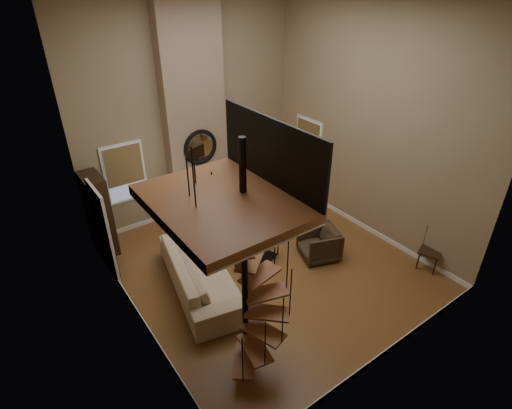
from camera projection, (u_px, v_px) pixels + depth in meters
ground at (266, 264)px, 9.24m from camera, size 6.00×6.50×0.01m
back_wall at (190, 113)px, 10.15m from camera, size 6.00×0.02×5.50m
front_wall at (409, 227)px, 5.58m from camera, size 6.00×0.02×5.50m
left_wall at (117, 196)px, 6.34m from camera, size 0.02×6.50×5.50m
right_wall at (370, 124)px, 9.38m from camera, size 0.02×6.50×5.50m
baseboard_back at (198, 205)px, 11.48m from camera, size 6.00×0.02×0.12m
baseboard_front at (379, 357)px, 6.93m from camera, size 6.00×0.02×0.12m
baseboard_left at (142, 319)px, 7.69m from camera, size 0.02×6.50×0.12m
baseboard_right at (355, 221)px, 10.72m from camera, size 0.02×6.50×0.12m
chimney_breast at (194, 115)px, 10.01m from camera, size 1.60×0.38×5.50m
hearth at (210, 216)px, 11.03m from camera, size 1.50×0.60×0.04m
firebox at (204, 195)px, 10.97m from camera, size 0.95×0.02×0.72m
mantel at (204, 176)px, 10.62m from camera, size 1.70×0.18×0.06m
mirror_frame at (200, 147)px, 10.26m from camera, size 0.94×0.10×0.94m
mirror_disc at (200, 147)px, 10.27m from camera, size 0.80×0.01×0.80m
vase_left at (184, 176)px, 10.29m from camera, size 0.24×0.24×0.25m
vase_right at (222, 166)px, 10.88m from camera, size 0.20×0.20×0.21m
window_back at (125, 172)px, 9.73m from camera, size 1.02×0.06×1.52m
window_right at (308, 144)px, 11.33m from camera, size 0.06×1.02×1.52m
entry_door at (104, 233)px, 8.48m from camera, size 0.10×1.05×2.16m
loft at (228, 197)px, 5.32m from camera, size 1.70×2.20×1.09m
spiral_stair at (245, 274)px, 6.18m from camera, size 1.47×1.47×4.06m
hutch at (99, 215)px, 9.30m from camera, size 0.42×0.89×2.00m
sofa at (201, 272)px, 8.37m from camera, size 1.71×3.08×0.85m
armchair_near at (287, 213)px, 10.51m from camera, size 0.79×0.78×0.66m
armchair_far at (322, 243)px, 9.35m from camera, size 1.08×1.07×0.77m
coffee_table at (257, 252)px, 9.16m from camera, size 1.23×0.86×0.43m
bowl at (256, 243)px, 9.09m from camera, size 0.34×0.34×0.08m
book at (274, 244)px, 9.14m from camera, size 0.27×0.31×0.03m
floor_lamp at (174, 192)px, 9.28m from camera, size 0.38×0.38×1.70m
accent_lamp at (250, 192)px, 11.77m from camera, size 0.14×0.14×0.48m
side_chair at (432, 247)px, 8.94m from camera, size 0.58×0.58×0.97m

